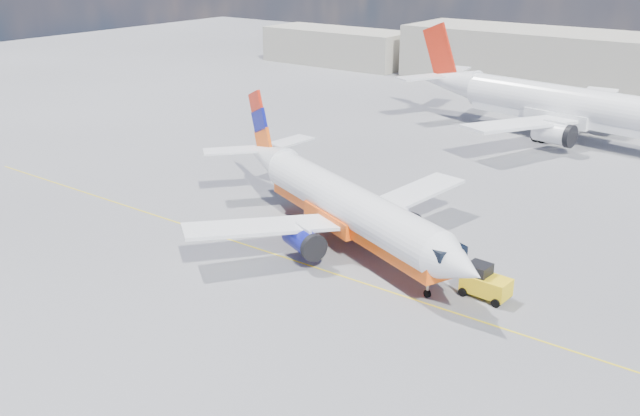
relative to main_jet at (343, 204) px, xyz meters
The scene contains 6 objects.
ground 8.24m from the main_jet, 103.18° to the right, with size 240.00×240.00×0.00m, color #57575B.
taxi_line 5.66m from the main_jet, 111.35° to the right, with size 70.00×0.15×0.01m, color yellow.
terminal_annex 79.67m from the main_jet, 125.93° to the left, with size 26.00×10.00×6.00m, color #AAA493.
main_jet is the anchor object (origin of this frame).
second_jet 37.66m from the main_jet, 86.04° to the left, with size 37.39×29.19×11.30m.
gse_tug 11.98m from the main_jet, ahead, with size 2.97×1.94×2.05m.
Camera 1 is at (28.85, -31.20, 20.43)m, focal length 40.00 mm.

